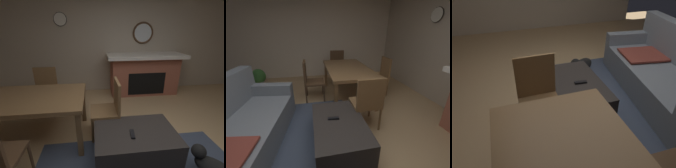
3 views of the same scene
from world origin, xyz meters
The scene contains 13 objects.
floor centered at (0.00, 0.00, 0.00)m, with size 8.48×8.48×0.00m, color tan.
wall_right_window_side centered at (3.53, 0.00, 1.31)m, with size 0.12×5.85×2.61m, color beige.
area_rug centered at (0.20, 0.42, 0.01)m, with size 2.60×2.00×0.01m, color #3D475B.
couch centered at (0.28, 1.14, 0.33)m, with size 2.32×1.21×0.96m.
ottoman_coffee_table centered at (0.20, -0.24, 0.21)m, with size 1.06×0.70×0.41m, color #2D2826.
tv_remote centered at (0.26, -0.17, 0.43)m, with size 0.05×0.16×0.02m, color black.
dining_table centered at (1.72, -0.76, 0.67)m, with size 1.69×0.97×0.74m.
dining_chair_east centered at (2.95, -0.77, 0.52)m, with size 0.47×0.47×0.93m.
dining_chair_south centered at (1.71, -1.63, 0.52)m, with size 0.45×0.45×0.93m.
dining_chair_west centered at (0.48, -0.76, 0.52)m, with size 0.45×0.45×0.93m.
dining_chair_north centered at (1.72, 0.12, 0.52)m, with size 0.45×0.45×0.93m.
potted_plant centered at (2.80, 1.57, 0.28)m, with size 0.38×0.38×0.52m.
wall_clock centered at (1.46, -2.64, 1.86)m, with size 0.31×0.03×0.31m.
Camera 2 is at (-1.34, 0.09, 1.61)m, focal length 22.29 mm.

